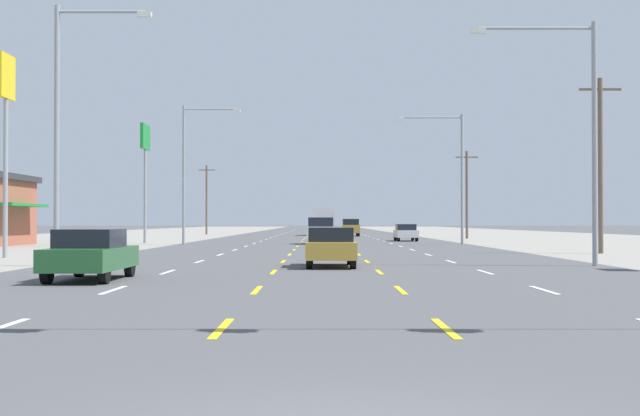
{
  "coord_description": "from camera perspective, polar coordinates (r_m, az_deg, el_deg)",
  "views": [
    {
      "loc": [
        -0.21,
        -6.51,
        1.67
      ],
      "look_at": [
        -0.47,
        61.36,
        2.75
      ],
      "focal_mm": 48.44,
      "sensor_mm": 36.0,
      "label": 1
    }
  ],
  "objects": [
    {
      "name": "pole_sign_left_row_1",
      "position": [
        42.88,
        -19.82,
        6.38
      ],
      "size": [
        0.24,
        1.79,
        9.46
      ],
      "color": "gray",
      "rests_on": "ground"
    },
    {
      "name": "utility_pole_right_row_0",
      "position": [
        47.68,
        18.25,
        2.91
      ],
      "size": [
        2.2,
        0.26,
        9.23
      ],
      "color": "brown",
      "rests_on": "ground"
    },
    {
      "name": "ground_plane",
      "position": [
        72.53,
        0.38,
        -2.23
      ],
      "size": [
        572.0,
        572.0,
        0.0
      ],
      "primitive_type": "plane",
      "color": "#4C4C4F"
    },
    {
      "name": "lot_apron_right",
      "position": [
        76.71,
        19.22,
        -2.1
      ],
      "size": [
        28.0,
        440.0,
        0.01
      ],
      "primitive_type": "cube",
      "color": "gray",
      "rests_on": "ground"
    },
    {
      "name": "utility_pole_right_row_1",
      "position": [
        86.26,
        9.9,
        0.99
      ],
      "size": [
        2.2,
        0.26,
        8.64
      ],
      "color": "brown",
      "rests_on": "ground"
    },
    {
      "name": "utility_pole_left_row_2",
      "position": [
        113.88,
        -7.29,
        0.63
      ],
      "size": [
        2.2,
        0.26,
        9.04
      ],
      "color": "brown",
      "rests_on": "ground"
    },
    {
      "name": "streetlight_left_row_0",
      "position": [
        34.07,
        -16.23,
        5.83
      ],
      "size": [
        3.67,
        0.26,
        9.86
      ],
      "color": "gray",
      "rests_on": "ground"
    },
    {
      "name": "lot_apron_left",
      "position": [
        76.57,
        -18.49,
        -2.11
      ],
      "size": [
        28.0,
        440.0,
        0.01
      ],
      "primitive_type": "cube",
      "color": "gray",
      "rests_on": "ground"
    },
    {
      "name": "sedan_far_right_midfar",
      "position": [
        74.68,
        5.9,
        -1.61
      ],
      "size": [
        1.8,
        4.5,
        1.46
      ],
      "color": "white",
      "rests_on": "ground"
    },
    {
      "name": "suv_inner_right_far",
      "position": [
        98.99,
        2.25,
        -1.28
      ],
      "size": [
        1.98,
        4.9,
        1.98
      ],
      "color": "#B28C33",
      "rests_on": "ground"
    },
    {
      "name": "lane_markings",
      "position": [
        111.03,
        0.33,
        -1.77
      ],
      "size": [
        10.64,
        227.6,
        0.01
      ],
      "color": "white",
      "rests_on": "ground"
    },
    {
      "name": "streetlight_right_row_1",
      "position": [
        63.62,
        9.09,
        2.66
      ],
      "size": [
        4.93,
        0.26,
        9.52
      ],
      "color": "gray",
      "rests_on": "ground"
    },
    {
      "name": "sedan_far_left_nearest",
      "position": [
        25.51,
        -14.69,
        -2.94
      ],
      "size": [
        1.8,
        4.5,
        1.46
      ],
      "color": "#235B2D",
      "rests_on": "ground"
    },
    {
      "name": "box_truck_center_turn_farther",
      "position": [
        103.48,
        0.46,
        -0.82
      ],
      "size": [
        2.4,
        7.2,
        3.23
      ],
      "color": "#B28C33",
      "rests_on": "ground"
    },
    {
      "name": "sedan_center_turn_near",
      "position": [
        32.0,
        0.92,
        -2.55
      ],
      "size": [
        1.8,
        4.5,
        1.46
      ],
      "color": "#B28C33",
      "rests_on": "ground"
    },
    {
      "name": "suv_center_turn_mid",
      "position": [
        64.41,
        0.26,
        -1.48
      ],
      "size": [
        1.98,
        4.9,
        1.98
      ],
      "color": "white",
      "rests_on": "ground"
    },
    {
      "name": "streetlight_right_row_0",
      "position": [
        34.11,
        17.04,
        5.48
      ],
      "size": [
        4.73,
        0.26,
        9.23
      ],
      "color": "gray",
      "rests_on": "ground"
    },
    {
      "name": "streetlight_left_row_1",
      "position": [
        63.59,
        -8.41,
        2.88
      ],
      "size": [
        4.23,
        0.26,
        10.14
      ],
      "color": "gray",
      "rests_on": "ground"
    },
    {
      "name": "pole_sign_left_row_2",
      "position": [
        68.34,
        -11.26,
        3.79
      ],
      "size": [
        0.24,
        2.76,
        9.21
      ],
      "color": "gray",
      "rests_on": "ground"
    }
  ]
}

